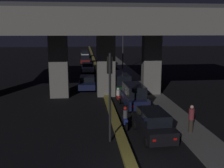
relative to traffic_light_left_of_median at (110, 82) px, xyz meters
name	(u,v)px	position (x,y,z in m)	size (l,w,h in m)	color
median_divider	(97,68)	(0.69, 30.88, -3.42)	(0.57, 126.00, 0.23)	olive
sidewalk_right	(130,74)	(5.37, 23.88, -3.46)	(2.17, 126.00, 0.14)	#5B5956
elevated_overpass	(104,26)	(0.50, 11.03, 3.32)	(30.33, 12.19, 9.01)	slate
traffic_light_left_of_median	(110,82)	(0.00, 0.00, 0.00)	(0.30, 0.49, 5.19)	black
street_lamp	(121,44)	(4.73, 28.80, 0.83)	(1.95, 0.32, 7.35)	#2D2D30
car_black_lead	(153,124)	(2.69, 0.32, -2.69)	(1.98, 4.27, 1.65)	black
car_dark_blue_second	(134,96)	(2.71, 6.66, -2.49)	(1.96, 4.29, 1.99)	#141938
car_dark_green_third	(121,83)	(2.43, 12.24, -2.52)	(1.98, 4.41, 1.97)	black
car_dark_blue_fourth	(115,76)	(2.49, 18.35, -2.81)	(2.15, 4.51, 1.40)	#141938
car_dark_red_fifth	(110,67)	(2.61, 26.77, -2.80)	(1.96, 4.09, 1.42)	#591414
car_white_sixth	(106,61)	(2.57, 33.34, -2.55)	(2.19, 4.35, 1.87)	silver
car_dark_blue_lead_oncoming	(87,82)	(-1.14, 14.52, -2.80)	(2.08, 4.79, 1.43)	#141938
car_white_second_oncoming	(87,67)	(-0.94, 26.68, -2.78)	(2.04, 4.54, 1.45)	silver
car_dark_red_third_oncoming	(85,60)	(-1.21, 37.59, -2.71)	(2.05, 4.05, 1.59)	#591414
car_white_fourth_oncoming	(85,54)	(-1.31, 49.78, -2.61)	(2.03, 4.44, 1.80)	silver
motorcycle_blue_filtering_near	(125,119)	(1.24, 2.09, -2.92)	(0.33, 1.97, 1.45)	black
motorcycle_red_filtering_mid	(118,96)	(1.58, 8.38, -2.95)	(0.33, 1.81, 1.37)	black
pedestrian_on_sidewalk	(191,119)	(5.15, 0.43, -2.50)	(0.34, 0.34, 1.76)	#2D261E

